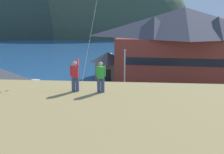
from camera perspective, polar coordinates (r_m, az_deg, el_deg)
ground_plane at (r=24.15m, az=-4.03°, el=-12.78°), size 600.00×600.00×0.00m
parking_lot_pad at (r=28.67m, az=-2.49°, el=-8.37°), size 40.00×20.00×0.10m
bay_water at (r=82.21m, az=2.43°, el=5.67°), size 360.00×84.00×0.03m
far_hill_east_peak at (r=143.15m, az=-2.99°, el=8.78°), size 95.09×53.46×79.79m
harbor_lodge at (r=44.51m, az=14.83°, el=7.10°), size 22.59×12.59×11.67m
storage_shed_near_lot at (r=30.42m, az=-22.34°, el=-2.87°), size 7.30×5.36×5.17m
storage_shed_waterside at (r=45.53m, az=-0.87°, el=2.64°), size 4.66×5.44×4.43m
wharf_dock at (r=57.49m, az=2.35°, el=2.83°), size 3.20×13.26×0.70m
moored_boat_wharfside at (r=60.17m, az=-0.69°, el=3.66°), size 2.09×6.21×2.16m
parked_car_back_row_right at (r=24.46m, az=1.83°, el=-9.67°), size 4.28×2.21×1.82m
parked_car_lone_by_shed at (r=24.99m, az=14.06°, el=-9.57°), size 4.36×2.37×1.82m
parked_car_front_row_silver at (r=30.61m, az=7.66°, el=-5.05°), size 4.22×2.10×1.82m
parked_car_front_row_end at (r=30.51m, az=-9.36°, el=-5.17°), size 4.34×2.33×1.82m
parking_light_pole at (r=32.75m, az=2.69°, el=1.13°), size 0.24×0.78×6.28m
person_kite_flyer at (r=15.33m, az=-7.85°, el=0.43°), size 0.52×0.70×1.86m
person_companion at (r=15.00m, az=-2.40°, el=0.20°), size 0.54×0.40×1.74m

